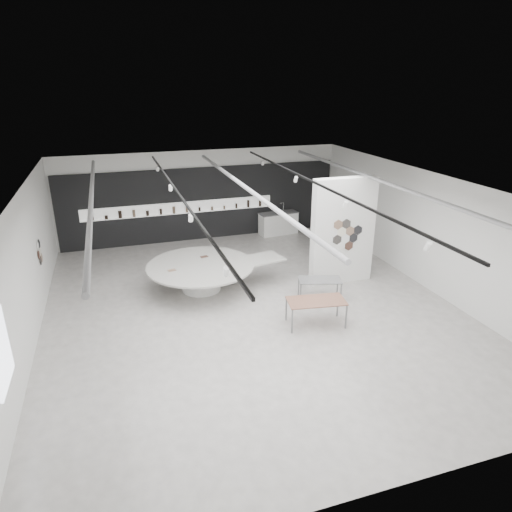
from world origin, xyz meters
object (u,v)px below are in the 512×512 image
object	(u,v)px
kitchen_counter	(278,223)
sample_table_stone	(320,281)
display_island	(203,273)
sample_table_wood	(316,302)
partition_column	(343,231)

from	to	relation	value
kitchen_counter	sample_table_stone	bearing A→B (deg)	-105.58
display_island	sample_table_wood	size ratio (longest dim) A/B	2.87
sample_table_wood	sample_table_stone	size ratio (longest dim) A/B	1.18
display_island	sample_table_stone	world-z (taller)	display_island
partition_column	sample_table_wood	xyz separation A→B (m)	(-2.07, -2.49, -1.10)
display_island	kitchen_counter	distance (m)	6.45
partition_column	kitchen_counter	world-z (taller)	partition_column
sample_table_wood	display_island	bearing A→B (deg)	127.68
sample_table_stone	kitchen_counter	world-z (taller)	kitchen_counter
partition_column	kitchen_counter	size ratio (longest dim) A/B	2.00
sample_table_stone	sample_table_wood	bearing A→B (deg)	-119.02
display_island	kitchen_counter	world-z (taller)	kitchen_counter
sample_table_stone	kitchen_counter	xyz separation A→B (m)	(1.07, 6.56, -0.13)
sample_table_wood	kitchen_counter	distance (m)	8.21
partition_column	kitchen_counter	xyz separation A→B (m)	(-0.20, 5.51, -1.30)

